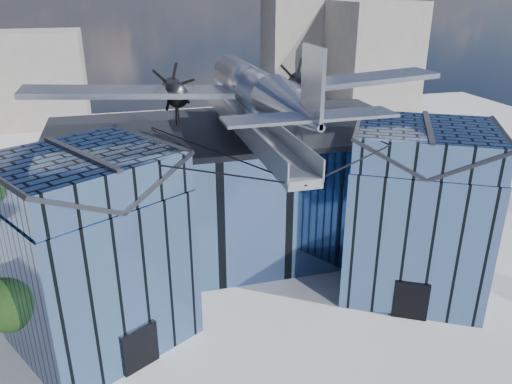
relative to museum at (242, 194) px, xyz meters
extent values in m
plane|color=gray|center=(0.00, -5.82, -5.54)|extent=(120.00, 120.00, 0.00)
cube|color=#4C6C9B|center=(0.00, 3.18, -0.79)|extent=(28.00, 14.00, 9.50)
cube|color=#23252A|center=(0.00, 3.18, 4.16)|extent=(28.00, 14.00, 0.40)
cube|color=#4C6C9B|center=(-10.50, -6.82, -0.79)|extent=(11.79, 11.43, 9.50)
cube|color=#4C6C9B|center=(-10.50, -6.82, 5.06)|extent=(11.56, 11.20, 2.20)
cube|color=#23252A|center=(-12.45, -7.94, 5.06)|extent=(7.98, 9.23, 2.40)
cube|color=#23252A|center=(-8.55, -5.69, 5.06)|extent=(7.98, 9.23, 2.40)
cube|color=#23252A|center=(-10.50, -6.82, 6.21)|extent=(4.30, 7.10, 0.18)
cube|color=black|center=(-8.48, -10.33, -4.24)|extent=(2.03, 1.32, 2.60)
cube|color=black|center=(-6.60, -4.57, -0.79)|extent=(0.34, 0.34, 9.50)
cube|color=#4C6C9B|center=(10.50, -6.82, -0.79)|extent=(11.79, 11.43, 9.50)
cube|color=#4C6C9B|center=(10.50, -6.82, 5.06)|extent=(11.56, 11.20, 2.20)
cube|color=#23252A|center=(8.55, -5.69, 5.06)|extent=(7.98, 9.23, 2.40)
cube|color=#23252A|center=(12.45, -7.94, 5.06)|extent=(7.98, 9.23, 2.40)
cube|color=#23252A|center=(10.50, -6.82, 6.21)|extent=(4.30, 7.10, 0.18)
cube|color=black|center=(8.48, -10.33, -4.24)|extent=(2.03, 1.32, 2.60)
cube|color=black|center=(6.60, -4.57, -0.79)|extent=(0.34, 0.34, 9.50)
cube|color=#9599A2|center=(0.00, -2.32, 5.56)|extent=(1.80, 21.00, 0.50)
cube|color=#9599A2|center=(-0.90, -2.32, 6.21)|extent=(0.08, 21.00, 1.10)
cube|color=#9599A2|center=(0.90, -2.32, 6.21)|extent=(0.08, 21.00, 1.10)
cylinder|color=#9599A2|center=(0.00, 7.18, 4.89)|extent=(0.44, 0.44, 1.35)
cylinder|color=#9599A2|center=(0.00, 1.18, 4.89)|extent=(0.44, 0.44, 1.35)
cylinder|color=#9599A2|center=(0.00, -2.82, 4.89)|extent=(0.44, 0.44, 1.35)
cylinder|color=#9599A2|center=(0.00, -1.82, 6.51)|extent=(0.70, 0.70, 1.40)
cylinder|color=black|center=(-5.25, -9.82, 5.86)|extent=(10.55, 6.08, 0.69)
cylinder|color=black|center=(5.25, -9.82, 5.86)|extent=(10.55, 6.08, 0.69)
cylinder|color=black|center=(-3.00, -4.32, 5.01)|extent=(6.09, 17.04, 1.19)
cylinder|color=black|center=(3.00, -4.32, 5.01)|extent=(6.09, 17.04, 1.19)
cylinder|color=#ACB0B9|center=(0.00, -1.82, 8.46)|extent=(2.50, 11.00, 2.50)
sphere|color=#ACB0B9|center=(0.00, 3.68, 8.46)|extent=(2.50, 2.50, 2.50)
cube|color=black|center=(0.00, 2.68, 9.15)|extent=(1.60, 1.40, 0.50)
cone|color=#ACB0B9|center=(0.00, -10.82, 8.76)|extent=(2.50, 7.00, 2.50)
cube|color=#ACB0B9|center=(0.00, -13.12, 10.36)|extent=(0.18, 2.40, 3.40)
cube|color=#ACB0B9|center=(0.00, -13.02, 8.96)|extent=(8.00, 1.80, 0.14)
cube|color=#ACB0B9|center=(-7.00, -0.82, 8.16)|extent=(14.00, 3.20, 1.08)
cylinder|color=black|center=(-4.60, -0.22, 7.91)|extent=(1.44, 3.20, 1.44)
cone|color=black|center=(-4.60, 1.58, 7.91)|extent=(0.70, 0.70, 0.70)
cube|color=black|center=(-4.60, 1.73, 7.91)|extent=(1.05, 0.06, 3.33)
cube|color=black|center=(-4.60, 1.73, 7.91)|extent=(2.53, 0.06, 2.53)
cube|color=black|center=(-4.60, 1.73, 7.91)|extent=(3.33, 0.06, 1.05)
cylinder|color=black|center=(-4.60, -0.82, 6.69)|extent=(0.24, 0.24, 1.75)
cube|color=#ACB0B9|center=(7.00, -0.82, 8.16)|extent=(14.00, 3.20, 1.08)
cylinder|color=black|center=(4.60, -0.22, 7.91)|extent=(1.44, 3.20, 1.44)
cone|color=black|center=(4.60, 1.58, 7.91)|extent=(0.70, 0.70, 0.70)
cube|color=black|center=(4.60, 1.73, 7.91)|extent=(1.05, 0.06, 3.33)
cube|color=black|center=(4.60, 1.73, 7.91)|extent=(2.53, 0.06, 2.53)
cube|color=black|center=(4.60, 1.73, 7.91)|extent=(3.33, 0.06, 1.05)
cylinder|color=black|center=(4.60, -0.82, 6.69)|extent=(0.24, 0.24, 1.75)
cube|color=gray|center=(32.00, 42.18, 3.46)|extent=(12.00, 14.00, 18.00)
cube|color=gray|center=(-20.00, 49.18, 1.46)|extent=(14.00, 10.00, 14.00)
cube|color=gray|center=(22.00, 52.18, 7.46)|extent=(9.00, 9.00, 26.00)
cylinder|color=black|center=(-15.23, -7.21, -4.31)|extent=(0.43, 0.43, 2.46)
sphere|color=#244919|center=(-15.23, -7.21, -2.11)|extent=(4.04, 4.04, 3.22)
camera|label=1|loc=(-8.20, -33.56, 14.33)|focal=35.00mm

